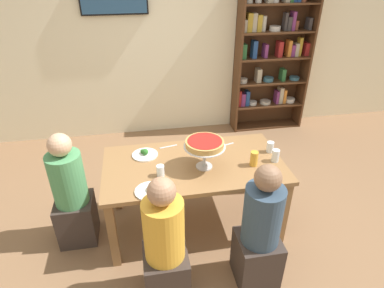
{
  "coord_description": "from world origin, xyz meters",
  "views": [
    {
      "loc": [
        -0.46,
        -2.44,
        2.4
      ],
      "look_at": [
        0.0,
        0.1,
        0.89
      ],
      "focal_mm": 30.22,
      "sensor_mm": 36.0,
      "label": 1
    }
  ],
  "objects_px": {
    "diner_near_right": "(260,235)",
    "salad_plate_near_diner": "(145,154)",
    "dining_table": "(194,171)",
    "cutlery_knife_near": "(226,145)",
    "bookshelf": "(272,54)",
    "salad_plate_far_diner": "(150,190)",
    "diner_head_west": "(72,198)",
    "diner_near_left": "(165,250)",
    "deep_dish_pizza_stand": "(205,145)",
    "beer_glass_amber_tall": "(254,159)",
    "water_glass_clear_far": "(160,171)",
    "water_glass_clear_near": "(275,156)",
    "water_glass_clear_spare": "(270,147)",
    "cutlery_fork_near": "(168,147)"
  },
  "relations": [
    {
      "from": "diner_near_right",
      "to": "salad_plate_near_diner",
      "type": "distance_m",
      "value": 1.29
    },
    {
      "from": "beer_glass_amber_tall",
      "to": "water_glass_clear_spare",
      "type": "bearing_deg",
      "value": 39.61
    },
    {
      "from": "salad_plate_near_diner",
      "to": "water_glass_clear_far",
      "type": "bearing_deg",
      "value": -71.79
    },
    {
      "from": "diner_head_west",
      "to": "diner_near_left",
      "type": "relative_size",
      "value": 1.0
    },
    {
      "from": "water_glass_clear_spare",
      "to": "beer_glass_amber_tall",
      "type": "bearing_deg",
      "value": -140.39
    },
    {
      "from": "dining_table",
      "to": "diner_head_west",
      "type": "relative_size",
      "value": 1.44
    },
    {
      "from": "diner_near_left",
      "to": "beer_glass_amber_tall",
      "type": "xyz_separation_m",
      "value": [
        0.89,
        0.62,
        0.32
      ]
    },
    {
      "from": "bookshelf",
      "to": "cutlery_knife_near",
      "type": "bearing_deg",
      "value": -123.55
    },
    {
      "from": "dining_table",
      "to": "cutlery_knife_near",
      "type": "xyz_separation_m",
      "value": [
        0.38,
        0.27,
        0.09
      ]
    },
    {
      "from": "water_glass_clear_far",
      "to": "cutlery_knife_near",
      "type": "xyz_separation_m",
      "value": [
        0.7,
        0.41,
        -0.05
      ]
    },
    {
      "from": "deep_dish_pizza_stand",
      "to": "dining_table",
      "type": "bearing_deg",
      "value": 138.81
    },
    {
      "from": "dining_table",
      "to": "diner_head_west",
      "type": "height_order",
      "value": "diner_head_west"
    },
    {
      "from": "diner_head_west",
      "to": "beer_glass_amber_tall",
      "type": "bearing_deg",
      "value": -4.68
    },
    {
      "from": "dining_table",
      "to": "salad_plate_near_diner",
      "type": "height_order",
      "value": "salad_plate_near_diner"
    },
    {
      "from": "dining_table",
      "to": "diner_near_right",
      "type": "distance_m",
      "value": 0.85
    },
    {
      "from": "bookshelf",
      "to": "salad_plate_near_diner",
      "type": "xyz_separation_m",
      "value": [
        -1.97,
        -1.79,
        -0.4
      ]
    },
    {
      "from": "deep_dish_pizza_stand",
      "to": "cutlery_knife_near",
      "type": "relative_size",
      "value": 2.05
    },
    {
      "from": "dining_table",
      "to": "water_glass_clear_near",
      "type": "bearing_deg",
      "value": -7.14
    },
    {
      "from": "diner_head_west",
      "to": "cutlery_knife_near",
      "type": "distance_m",
      "value": 1.55
    },
    {
      "from": "diner_head_west",
      "to": "salad_plate_near_diner",
      "type": "bearing_deg",
      "value": 16.81
    },
    {
      "from": "bookshelf",
      "to": "diner_near_left",
      "type": "distance_m",
      "value": 3.41
    },
    {
      "from": "salad_plate_far_diner",
      "to": "water_glass_clear_spare",
      "type": "distance_m",
      "value": 1.26
    },
    {
      "from": "cutlery_fork_near",
      "to": "cutlery_knife_near",
      "type": "xyz_separation_m",
      "value": [
        0.58,
        -0.07,
        0.0
      ]
    },
    {
      "from": "dining_table",
      "to": "deep_dish_pizza_stand",
      "type": "xyz_separation_m",
      "value": [
        0.08,
        -0.07,
        0.32
      ]
    },
    {
      "from": "deep_dish_pizza_stand",
      "to": "beer_glass_amber_tall",
      "type": "distance_m",
      "value": 0.48
    },
    {
      "from": "dining_table",
      "to": "deep_dish_pizza_stand",
      "type": "height_order",
      "value": "deep_dish_pizza_stand"
    },
    {
      "from": "bookshelf",
      "to": "deep_dish_pizza_stand",
      "type": "relative_size",
      "value": 5.99
    },
    {
      "from": "diner_near_right",
      "to": "water_glass_clear_near",
      "type": "bearing_deg",
      "value": -29.36
    },
    {
      "from": "diner_head_west",
      "to": "water_glass_clear_far",
      "type": "distance_m",
      "value": 0.88
    },
    {
      "from": "dining_table",
      "to": "diner_near_left",
      "type": "bearing_deg",
      "value": -115.61
    },
    {
      "from": "water_glass_clear_spare",
      "to": "cutlery_knife_near",
      "type": "relative_size",
      "value": 0.59
    },
    {
      "from": "bookshelf",
      "to": "salad_plate_far_diner",
      "type": "distance_m",
      "value": 3.09
    },
    {
      "from": "diner_head_west",
      "to": "cutlery_fork_near",
      "type": "distance_m",
      "value": 1.02
    },
    {
      "from": "dining_table",
      "to": "diner_near_right",
      "type": "height_order",
      "value": "diner_near_right"
    },
    {
      "from": "dining_table",
      "to": "water_glass_clear_far",
      "type": "bearing_deg",
      "value": -156.56
    },
    {
      "from": "salad_plate_far_diner",
      "to": "cutlery_knife_near",
      "type": "height_order",
      "value": "salad_plate_far_diner"
    },
    {
      "from": "diner_near_right",
      "to": "salad_plate_near_diner",
      "type": "bearing_deg",
      "value": 41.21
    },
    {
      "from": "salad_plate_far_diner",
      "to": "beer_glass_amber_tall",
      "type": "height_order",
      "value": "beer_glass_amber_tall"
    },
    {
      "from": "diner_near_right",
      "to": "beer_glass_amber_tall",
      "type": "bearing_deg",
      "value": -12.77
    },
    {
      "from": "diner_head_west",
      "to": "deep_dish_pizza_stand",
      "type": "height_order",
      "value": "diner_head_west"
    },
    {
      "from": "bookshelf",
      "to": "salad_plate_far_diner",
      "type": "bearing_deg",
      "value": -129.83
    },
    {
      "from": "diner_head_west",
      "to": "cutlery_fork_near",
      "type": "bearing_deg",
      "value": 19.38
    },
    {
      "from": "beer_glass_amber_tall",
      "to": "cutlery_fork_near",
      "type": "xyz_separation_m",
      "value": [
        -0.73,
        0.46,
        -0.07
      ]
    },
    {
      "from": "bookshelf",
      "to": "diner_head_west",
      "type": "xyz_separation_m",
      "value": [
        -2.67,
        -2.0,
        -0.67
      ]
    },
    {
      "from": "water_glass_clear_near",
      "to": "water_glass_clear_far",
      "type": "distance_m",
      "value": 1.07
    },
    {
      "from": "cutlery_knife_near",
      "to": "deep_dish_pizza_stand",
      "type": "bearing_deg",
      "value": 31.71
    },
    {
      "from": "diner_near_left",
      "to": "cutlery_fork_near",
      "type": "distance_m",
      "value": 1.13
    },
    {
      "from": "deep_dish_pizza_stand",
      "to": "cutlery_knife_near",
      "type": "bearing_deg",
      "value": 48.57
    },
    {
      "from": "beer_glass_amber_tall",
      "to": "water_glass_clear_spare",
      "type": "relative_size",
      "value": 1.32
    },
    {
      "from": "diner_near_left",
      "to": "deep_dish_pizza_stand",
      "type": "relative_size",
      "value": 3.11
    }
  ]
}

